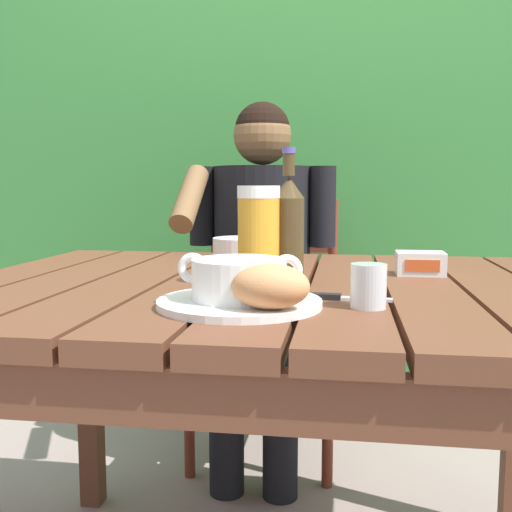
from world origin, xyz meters
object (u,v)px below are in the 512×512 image
serving_plate (239,303)px  table_knife (339,297)px  chair_near_diner (268,322)px  person_eating (260,260)px  bread_roll (270,286)px  soup_bowl (239,278)px  water_glass_small (368,286)px  beer_bottle (288,227)px  beer_glass (259,236)px  butter_tub (420,263)px  diner_bowl (242,248)px

serving_plate → table_knife: bearing=27.0°
chair_near_diner → person_eating: (-0.00, -0.20, 0.25)m
chair_near_diner → bread_roll: (0.17, -1.27, 0.35)m
soup_bowl → water_glass_small: (0.20, 0.02, -0.01)m
serving_plate → soup_bowl: 0.04m
soup_bowl → beer_bottle: bearing=78.0°
bread_roll → beer_bottle: 0.33m
beer_glass → water_glass_small: size_ratio=2.74×
serving_plate → butter_tub: (0.33, 0.40, 0.02)m
serving_plate → diner_bowl: diner_bowl is taller
diner_bowl → person_eating: bearing=90.5°
person_eating → beer_bottle: bearing=-77.6°
serving_plate → water_glass_small: (0.20, 0.02, 0.03)m
butter_tub → water_glass_small: bearing=-108.2°
butter_tub → table_knife: butter_tub is taller
person_eating → soup_bowl: 1.01m
beer_glass → bread_roll: bearing=-78.2°
beer_glass → soup_bowl: bearing=-90.2°
chair_near_diner → serving_plate: 1.24m
serving_plate → beer_bottle: bearing=78.0°
serving_plate → beer_bottle: (0.05, 0.25, 0.10)m
chair_near_diner → water_glass_small: chair_near_diner is taller
person_eating → butter_tub: size_ratio=12.18×
beer_bottle → water_glass_small: bearing=-57.4°
serving_plate → water_glass_small: 0.21m
beer_bottle → soup_bowl: bearing=-102.0°
table_knife → chair_near_diner: bearing=103.4°
person_eating → butter_tub: bearing=-54.1°
chair_near_diner → soup_bowl: 1.25m
beer_glass → water_glass_small: (0.20, -0.19, -0.06)m
person_eating → serving_plate: size_ratio=4.69×
beer_bottle → diner_bowl: bearing=112.0°
person_eating → soup_bowl: size_ratio=6.15×
chair_near_diner → beer_glass: size_ratio=4.77×
person_eating → soup_bowl: (0.11, -1.00, 0.09)m
bread_roll → water_glass_small: bread_roll is taller
table_knife → beer_glass: bearing=140.6°
soup_bowl → beer_bottle: (0.05, 0.25, 0.06)m
chair_near_diner → beer_glass: beer_glass is taller
person_eating → water_glass_small: 1.03m
diner_bowl → serving_plate: bearing=-80.6°
serving_plate → beer_bottle: size_ratio=0.99×
bread_roll → beer_glass: (-0.06, 0.28, 0.05)m
bread_roll → diner_bowl: size_ratio=0.74×
chair_near_diner → butter_tub: bearing=-61.5°
bread_roll → beer_bottle: bearing=90.8°
soup_bowl → beer_glass: beer_glass is taller
beer_glass → beer_bottle: size_ratio=0.72×
bread_roll → soup_bowl: bearing=130.6°
water_glass_small → person_eating: bearing=107.7°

